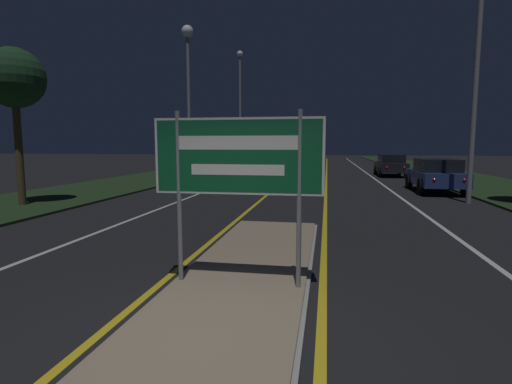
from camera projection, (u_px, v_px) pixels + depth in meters
ground_plane at (199, 353)px, 4.07m from camera, size 160.00×160.00×0.00m
median_island at (238, 287)px, 5.85m from camera, size 2.07×9.58×0.10m
verge_left at (155, 178)px, 25.27m from camera, size 5.00×100.00×0.08m
verge_right at (478, 183)px, 21.97m from camera, size 5.00×100.00×0.08m
centre_line_yellow_left at (292, 174)px, 28.73m from camera, size 0.12×70.00×0.01m
centre_line_yellow_right at (326, 175)px, 28.30m from camera, size 0.12×70.00×0.01m
lane_line_white_left at (251, 174)px, 29.24m from camera, size 0.12×70.00×0.01m
lane_line_white_right at (370, 175)px, 27.78m from camera, size 0.12×70.00×0.01m
edge_line_white_left at (212, 173)px, 29.77m from camera, size 0.10×70.00×0.01m
edge_line_white_right at (415, 176)px, 27.26m from camera, size 0.10×70.00×0.01m
highway_sign at (237, 163)px, 5.63m from camera, size 2.44×0.07×2.49m
streetlight_left_near at (188, 72)px, 21.70m from camera, size 0.63×0.63×8.51m
streetlight_left_far at (240, 95)px, 34.82m from camera, size 0.52×0.52×10.18m
streetlight_right_near at (479, 25)px, 13.80m from camera, size 0.50×0.50×10.03m
car_receding_0 at (436, 175)px, 17.78m from camera, size 1.95×4.18×1.49m
car_receding_1 at (391, 165)px, 26.99m from camera, size 1.85×4.18×1.47m
car_approaching_0 at (195, 169)px, 22.23m from camera, size 1.93×4.57×1.47m
car_approaching_1 at (280, 160)px, 35.04m from camera, size 1.85×4.06×1.40m
car_approaching_2 at (267, 156)px, 48.62m from camera, size 1.87×4.15×1.31m
roadside_palm_left at (14, 80)px, 13.18m from camera, size 1.97×1.97×5.22m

